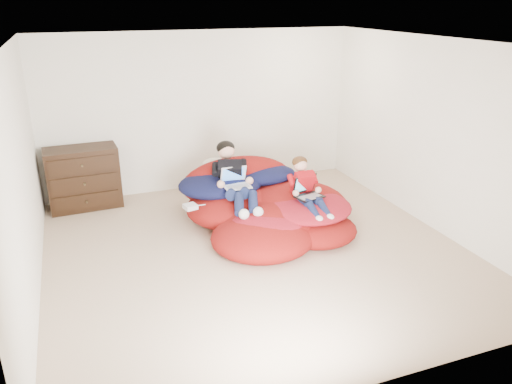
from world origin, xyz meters
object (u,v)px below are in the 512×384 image
object	(u,v)px
older_boy	(233,175)
laptop_white	(236,181)
younger_boy	(306,186)
laptop_black	(307,191)
beanbag_pile	(266,207)
dresser	(84,178)

from	to	relation	value
older_boy	laptop_white	xyz separation A→B (m)	(0.00, -0.10, -0.05)
younger_boy	laptop_black	xyz separation A→B (m)	(0.00, -0.03, -0.05)
beanbag_pile	laptop_black	size ratio (longest dim) A/B	5.79
laptop_white	laptop_black	bearing A→B (deg)	-30.65
laptop_white	beanbag_pile	bearing A→B (deg)	-18.09
laptop_white	laptop_black	distance (m)	0.97
older_boy	laptop_black	distance (m)	1.03
younger_boy	older_boy	bearing A→B (deg)	146.16
dresser	laptop_white	size ratio (longest dim) A/B	2.92
laptop_white	younger_boy	bearing A→B (deg)	-28.87
younger_boy	laptop_white	world-z (taller)	younger_boy
beanbag_pile	laptop_white	size ratio (longest dim) A/B	6.57
dresser	beanbag_pile	size ratio (longest dim) A/B	0.44
dresser	laptop_black	bearing A→B (deg)	-34.35
older_boy	laptop_white	bearing A→B (deg)	-90.00
older_boy	younger_boy	world-z (taller)	older_boy
younger_boy	laptop_white	bearing A→B (deg)	151.13
laptop_white	dresser	bearing A→B (deg)	144.14
laptop_black	older_boy	bearing A→B (deg)	144.57
younger_boy	laptop_black	world-z (taller)	younger_boy
dresser	beanbag_pile	distance (m)	2.77
dresser	laptop_black	size ratio (longest dim) A/B	2.57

